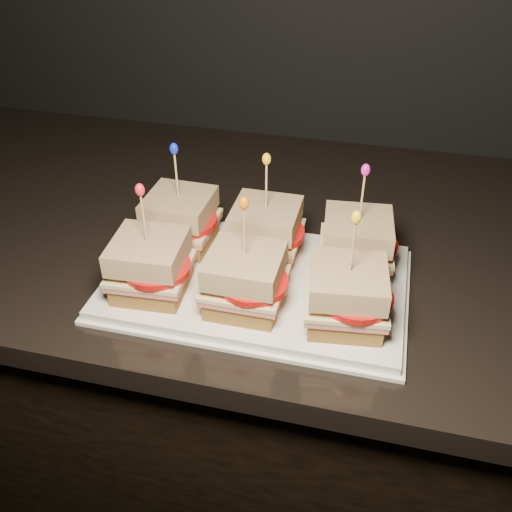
# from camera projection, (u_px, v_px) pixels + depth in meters

# --- Properties ---
(cabinet) EXTENTS (2.67, 0.67, 0.89)m
(cabinet) POSITION_uv_depth(u_px,v_px,m) (196.00, 397.00, 1.26)
(cabinet) COLOR black
(cabinet) RESTS_ON ground
(granite_slab) EXTENTS (2.71, 0.71, 0.04)m
(granite_slab) POSITION_uv_depth(u_px,v_px,m) (179.00, 220.00, 0.98)
(granite_slab) COLOR black
(granite_slab) RESTS_ON cabinet
(platter) EXTENTS (0.41, 0.25, 0.02)m
(platter) POSITION_uv_depth(u_px,v_px,m) (256.00, 282.00, 0.80)
(platter) COLOR white
(platter) RESTS_ON granite_slab
(platter_rim) EXTENTS (0.42, 0.27, 0.01)m
(platter_rim) POSITION_uv_depth(u_px,v_px,m) (256.00, 286.00, 0.81)
(platter_rim) COLOR white
(platter_rim) RESTS_ON granite_slab
(sandwich_0_bread_bot) EXTENTS (0.09, 0.09, 0.03)m
(sandwich_0_bread_bot) POSITION_uv_depth(u_px,v_px,m) (182.00, 235.00, 0.86)
(sandwich_0_bread_bot) COLOR brown
(sandwich_0_bread_bot) RESTS_ON platter
(sandwich_0_ham) EXTENTS (0.10, 0.10, 0.01)m
(sandwich_0_ham) POSITION_uv_depth(u_px,v_px,m) (181.00, 226.00, 0.85)
(sandwich_0_ham) COLOR #CA5955
(sandwich_0_ham) RESTS_ON sandwich_0_bread_bot
(sandwich_0_cheese) EXTENTS (0.10, 0.10, 0.01)m
(sandwich_0_cheese) POSITION_uv_depth(u_px,v_px,m) (181.00, 222.00, 0.85)
(sandwich_0_cheese) COLOR beige
(sandwich_0_cheese) RESTS_ON sandwich_0_ham
(sandwich_0_tomato) EXTENTS (0.09, 0.09, 0.01)m
(sandwich_0_tomato) POSITION_uv_depth(u_px,v_px,m) (187.00, 221.00, 0.84)
(sandwich_0_tomato) COLOR #B81210
(sandwich_0_tomato) RESTS_ON sandwich_0_cheese
(sandwich_0_bread_top) EXTENTS (0.09, 0.09, 0.03)m
(sandwich_0_bread_top) POSITION_uv_depth(u_px,v_px,m) (179.00, 206.00, 0.83)
(sandwich_0_bread_top) COLOR #5D2E12
(sandwich_0_bread_top) RESTS_ON sandwich_0_tomato
(sandwich_0_pick) EXTENTS (0.00, 0.00, 0.09)m
(sandwich_0_pick) POSITION_uv_depth(u_px,v_px,m) (177.00, 178.00, 0.80)
(sandwich_0_pick) COLOR tan
(sandwich_0_pick) RESTS_ON sandwich_0_bread_top
(sandwich_0_frill) EXTENTS (0.01, 0.01, 0.02)m
(sandwich_0_frill) POSITION_uv_depth(u_px,v_px,m) (174.00, 149.00, 0.78)
(sandwich_0_frill) COLOR #1022D4
(sandwich_0_frill) RESTS_ON sandwich_0_pick
(sandwich_1_bread_bot) EXTENTS (0.09, 0.09, 0.03)m
(sandwich_1_bread_bot) POSITION_uv_depth(u_px,v_px,m) (265.00, 247.00, 0.84)
(sandwich_1_bread_bot) COLOR brown
(sandwich_1_bread_bot) RESTS_ON platter
(sandwich_1_ham) EXTENTS (0.10, 0.10, 0.01)m
(sandwich_1_ham) POSITION_uv_depth(u_px,v_px,m) (266.00, 237.00, 0.83)
(sandwich_1_ham) COLOR #CA5955
(sandwich_1_ham) RESTS_ON sandwich_1_bread_bot
(sandwich_1_cheese) EXTENTS (0.10, 0.10, 0.01)m
(sandwich_1_cheese) POSITION_uv_depth(u_px,v_px,m) (266.00, 233.00, 0.82)
(sandwich_1_cheese) COLOR beige
(sandwich_1_cheese) RESTS_ON sandwich_1_ham
(sandwich_1_tomato) EXTENTS (0.09, 0.09, 0.01)m
(sandwich_1_tomato) POSITION_uv_depth(u_px,v_px,m) (273.00, 232.00, 0.81)
(sandwich_1_tomato) COLOR #B81210
(sandwich_1_tomato) RESTS_ON sandwich_1_cheese
(sandwich_1_bread_top) EXTENTS (0.09, 0.09, 0.03)m
(sandwich_1_bread_top) POSITION_uv_depth(u_px,v_px,m) (266.00, 217.00, 0.81)
(sandwich_1_bread_top) COLOR #5D2E12
(sandwich_1_bread_top) RESTS_ON sandwich_1_tomato
(sandwich_1_pick) EXTENTS (0.00, 0.00, 0.09)m
(sandwich_1_pick) POSITION_uv_depth(u_px,v_px,m) (266.00, 189.00, 0.78)
(sandwich_1_pick) COLOR tan
(sandwich_1_pick) RESTS_ON sandwich_1_bread_top
(sandwich_1_frill) EXTENTS (0.01, 0.01, 0.02)m
(sandwich_1_frill) POSITION_uv_depth(u_px,v_px,m) (267.00, 159.00, 0.75)
(sandwich_1_frill) COLOR yellow
(sandwich_1_frill) RESTS_ON sandwich_1_pick
(sandwich_2_bread_bot) EXTENTS (0.10, 0.10, 0.03)m
(sandwich_2_bread_bot) POSITION_uv_depth(u_px,v_px,m) (354.00, 259.00, 0.81)
(sandwich_2_bread_bot) COLOR brown
(sandwich_2_bread_bot) RESTS_ON platter
(sandwich_2_ham) EXTENTS (0.11, 0.11, 0.01)m
(sandwich_2_ham) POSITION_uv_depth(u_px,v_px,m) (355.00, 250.00, 0.80)
(sandwich_2_ham) COLOR #CA5955
(sandwich_2_ham) RESTS_ON sandwich_2_bread_bot
(sandwich_2_cheese) EXTENTS (0.11, 0.11, 0.01)m
(sandwich_2_cheese) POSITION_uv_depth(u_px,v_px,m) (356.00, 246.00, 0.80)
(sandwich_2_cheese) COLOR beige
(sandwich_2_cheese) RESTS_ON sandwich_2_ham
(sandwich_2_tomato) EXTENTS (0.09, 0.09, 0.01)m
(sandwich_2_tomato) POSITION_uv_depth(u_px,v_px,m) (365.00, 245.00, 0.79)
(sandwich_2_tomato) COLOR #B81210
(sandwich_2_tomato) RESTS_ON sandwich_2_cheese
(sandwich_2_bread_top) EXTENTS (0.10, 0.10, 0.03)m
(sandwich_2_bread_top) POSITION_uv_depth(u_px,v_px,m) (358.00, 229.00, 0.78)
(sandwich_2_bread_top) COLOR #5D2E12
(sandwich_2_bread_top) RESTS_ON sandwich_2_tomato
(sandwich_2_pick) EXTENTS (0.00, 0.00, 0.09)m
(sandwich_2_pick) POSITION_uv_depth(u_px,v_px,m) (362.00, 200.00, 0.75)
(sandwich_2_pick) COLOR tan
(sandwich_2_pick) RESTS_ON sandwich_2_bread_top
(sandwich_2_frill) EXTENTS (0.01, 0.01, 0.02)m
(sandwich_2_frill) POSITION_uv_depth(u_px,v_px,m) (366.00, 170.00, 0.73)
(sandwich_2_frill) COLOR #CC1B9B
(sandwich_2_frill) RESTS_ON sandwich_2_pick
(sandwich_3_bread_bot) EXTENTS (0.10, 0.10, 0.03)m
(sandwich_3_bread_bot) POSITION_uv_depth(u_px,v_px,m) (152.00, 282.00, 0.77)
(sandwich_3_bread_bot) COLOR brown
(sandwich_3_bread_bot) RESTS_ON platter
(sandwich_3_ham) EXTENTS (0.11, 0.10, 0.01)m
(sandwich_3_ham) POSITION_uv_depth(u_px,v_px,m) (151.00, 272.00, 0.76)
(sandwich_3_ham) COLOR #CA5955
(sandwich_3_ham) RESTS_ON sandwich_3_bread_bot
(sandwich_3_cheese) EXTENTS (0.11, 0.10, 0.01)m
(sandwich_3_cheese) POSITION_uv_depth(u_px,v_px,m) (151.00, 268.00, 0.76)
(sandwich_3_cheese) COLOR beige
(sandwich_3_cheese) RESTS_ON sandwich_3_ham
(sandwich_3_tomato) EXTENTS (0.09, 0.09, 0.01)m
(sandwich_3_tomato) POSITION_uv_depth(u_px,v_px,m) (157.00, 267.00, 0.74)
(sandwich_3_tomato) COLOR #B81210
(sandwich_3_tomato) RESTS_ON sandwich_3_cheese
(sandwich_3_bread_top) EXTENTS (0.10, 0.10, 0.03)m
(sandwich_3_bread_top) POSITION_uv_depth(u_px,v_px,m) (148.00, 251.00, 0.74)
(sandwich_3_bread_top) COLOR #5D2E12
(sandwich_3_bread_top) RESTS_ON sandwich_3_tomato
(sandwich_3_pick) EXTENTS (0.00, 0.00, 0.09)m
(sandwich_3_pick) POSITION_uv_depth(u_px,v_px,m) (144.00, 221.00, 0.71)
(sandwich_3_pick) COLOR tan
(sandwich_3_pick) RESTS_ON sandwich_3_bread_top
(sandwich_3_frill) EXTENTS (0.01, 0.01, 0.02)m
(sandwich_3_frill) POSITION_uv_depth(u_px,v_px,m) (140.00, 190.00, 0.69)
(sandwich_3_frill) COLOR red
(sandwich_3_frill) RESTS_ON sandwich_3_pick
(sandwich_4_bread_bot) EXTENTS (0.09, 0.09, 0.03)m
(sandwich_4_bread_bot) POSITION_uv_depth(u_px,v_px,m) (245.00, 297.00, 0.74)
(sandwich_4_bread_bot) COLOR brown
(sandwich_4_bread_bot) RESTS_ON platter
(sandwich_4_ham) EXTENTS (0.10, 0.10, 0.01)m
(sandwich_4_ham) POSITION_uv_depth(u_px,v_px,m) (245.00, 287.00, 0.73)
(sandwich_4_ham) COLOR #CA5955
(sandwich_4_ham) RESTS_ON sandwich_4_bread_bot
(sandwich_4_cheese) EXTENTS (0.10, 0.10, 0.01)m
(sandwich_4_cheese) POSITION_uv_depth(u_px,v_px,m) (245.00, 283.00, 0.73)
(sandwich_4_cheese) COLOR beige
(sandwich_4_cheese) RESTS_ON sandwich_4_ham
(sandwich_4_tomato) EXTENTS (0.09, 0.09, 0.01)m
(sandwich_4_tomato) POSITION_uv_depth(u_px,v_px,m) (253.00, 282.00, 0.72)
(sandwich_4_tomato) COLOR #B81210
(sandwich_4_tomato) RESTS_ON sandwich_4_cheese
(sandwich_4_bread_top) EXTENTS (0.09, 0.09, 0.03)m
(sandwich_4_bread_top) POSITION_uv_depth(u_px,v_px,m) (245.00, 265.00, 0.71)
(sandwich_4_bread_top) COLOR #5D2E12
(sandwich_4_bread_top) RESTS_ON sandwich_4_tomato
(sandwich_4_pick) EXTENTS (0.00, 0.00, 0.09)m
(sandwich_4_pick) POSITION_uv_depth(u_px,v_px,m) (244.00, 235.00, 0.69)
(sandwich_4_pick) COLOR tan
(sandwich_4_pick) RESTS_ON sandwich_4_bread_top
(sandwich_4_frill) EXTENTS (0.01, 0.01, 0.02)m
(sandwich_4_frill) POSITION_uv_depth(u_px,v_px,m) (244.00, 203.00, 0.66)
(sandwich_4_frill) COLOR orange
(sandwich_4_frill) RESTS_ON sandwich_4_pick
(sandwich_5_bread_bot) EXTENTS (0.10, 0.10, 0.03)m
(sandwich_5_bread_bot) POSITION_uv_depth(u_px,v_px,m) (345.00, 312.00, 0.72)
(sandwich_5_bread_bot) COLOR brown
(sandwich_5_bread_bot) RESTS_ON platter
(sandwich_5_ham) EXTENTS (0.11, 0.11, 0.01)m
(sandwich_5_ham) POSITION_uv_depth(u_px,v_px,m) (346.00, 303.00, 0.71)
(sandwich_5_ham) COLOR #CA5955
(sandwich_5_ham) RESTS_ON sandwich_5_bread_bot
(sandwich_5_cheese) EXTENTS (0.11, 0.11, 0.01)m
(sandwich_5_cheese) POSITION_uv_depth(u_px,v_px,m) (346.00, 298.00, 0.71)
(sandwich_5_cheese) COLOR beige
(sandwich_5_cheese) RESTS_ON sandwich_5_ham
(sandwich_5_tomato) EXTENTS (0.09, 0.09, 0.01)m
(sandwich_5_tomato) POSITION_uv_depth(u_px,v_px,m) (356.00, 298.00, 0.69)
(sandwich_5_tomato) COLOR #B81210
(sandwich_5_tomato) RESTS_ON sandwich_5_cheese
(sandwich_5_bread_top) EXTENTS (0.10, 0.10, 0.03)m
(sandwich_5_bread_top) POSITION_uv_depth(u_px,v_px,m) (349.00, 281.00, 0.69)
(sandwich_5_bread_top) COLOR #5D2E12
(sandwich_5_bread_top) RESTS_ON sandwich_5_tomato
(sandwich_5_pick) EXTENTS (0.00, 0.00, 0.09)m
(sandwich_5_pick) POSITION_uv_depth(u_px,v_px,m) (352.00, 250.00, 0.66)
(sandwich_5_pick) COLOR tan
(sandwich_5_pick) RESTS_ON sandwich_5_bread_top
(sandwich_5_frill) EXTENTS (0.01, 0.01, 0.02)m
(sandwich_5_frill) POSITION_uv_depth(u_px,v_px,m) (356.00, 217.00, 0.64)
(sandwich_5_frill) COLOR yellow
(sandwich_5_frill) RESTS_ON sandwich_5_pick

